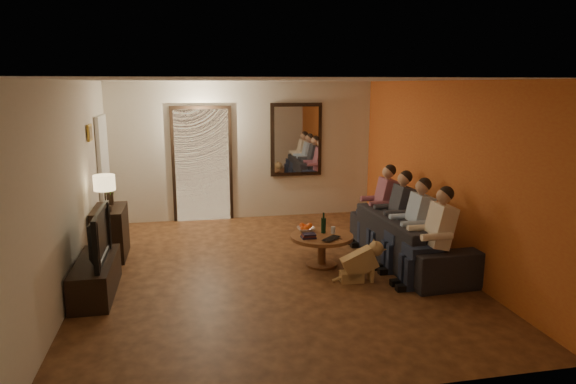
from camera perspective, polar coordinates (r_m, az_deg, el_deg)
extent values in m
cube|color=#3C1F10|center=(7.22, -1.88, -8.76)|extent=(5.00, 6.00, 0.01)
cube|color=white|center=(6.76, -2.03, 12.33)|extent=(5.00, 6.00, 0.01)
cube|color=beige|center=(9.81, -4.87, 4.56)|extent=(5.00, 0.02, 2.60)
cube|color=beige|center=(4.03, 5.18, -6.21)|extent=(5.00, 0.02, 2.60)
cube|color=beige|center=(6.92, -22.81, 0.57)|extent=(0.02, 6.00, 2.60)
cube|color=beige|center=(7.69, 16.77, 2.04)|extent=(0.02, 6.00, 2.60)
cube|color=#C85122|center=(7.68, 16.70, 2.04)|extent=(0.01, 6.00, 2.60)
cube|color=#FFE0A5|center=(9.77, -9.50, 2.92)|extent=(1.00, 0.06, 2.10)
cube|color=black|center=(9.76, -9.50, 2.91)|extent=(1.12, 0.04, 2.22)
cube|color=silver|center=(9.81, -8.01, 2.12)|extent=(0.45, 0.03, 1.70)
cube|color=black|center=(9.91, 0.92, 5.84)|extent=(1.00, 0.05, 1.40)
cube|color=white|center=(9.88, 0.95, 5.82)|extent=(0.86, 0.02, 1.26)
cube|color=white|center=(9.20, -19.72, 1.64)|extent=(0.06, 0.85, 2.04)
cube|color=#B28C33|center=(8.11, -21.18, 6.17)|extent=(0.03, 0.28, 0.24)
cube|color=brown|center=(8.11, -21.07, 6.17)|extent=(0.01, 0.22, 0.18)
cube|color=black|center=(8.11, -19.13, -4.28)|extent=(0.45, 0.85, 0.76)
cube|color=black|center=(6.83, -20.57, -8.86)|extent=(0.45, 1.31, 0.44)
imported|color=black|center=(6.66, -20.90, -4.57)|extent=(1.09, 0.14, 0.63)
imported|color=black|center=(7.67, 13.47, -5.05)|extent=(2.47, 1.06, 0.71)
cylinder|color=brown|center=(7.38, 3.76, -6.47)|extent=(0.98, 0.98, 0.45)
imported|color=white|center=(7.47, 2.00, -4.18)|extent=(0.26, 0.26, 0.06)
cylinder|color=silver|center=(7.39, 5.03, -4.23)|extent=(0.06, 0.06, 0.10)
imported|color=black|center=(7.08, 5.16, -5.28)|extent=(0.38, 0.38, 0.03)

